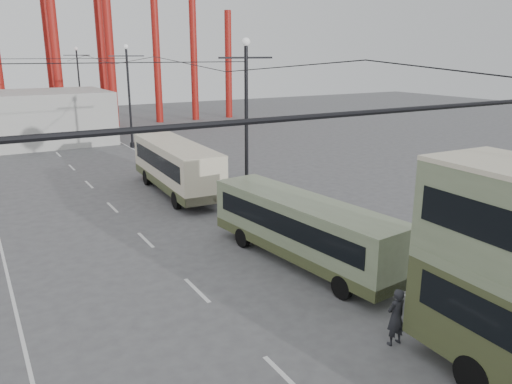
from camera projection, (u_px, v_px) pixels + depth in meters
road_markings at (126, 218)px, 26.72m from camera, size 12.52×120.00×0.01m
lamp_post_mid at (246, 126)px, 27.18m from camera, size 3.20×0.44×9.32m
lamp_post_far at (129, 97)px, 45.50m from camera, size 3.20×0.44×9.32m
lamp_post_distant at (79, 85)px, 63.83m from camera, size 3.20×0.44×9.32m
single_decker_green at (303, 228)px, 20.66m from camera, size 3.32×9.93×2.75m
single_decker_cream at (176, 165)px, 31.12m from camera, size 3.02×10.25×3.15m
pedestrian at (396, 317)px, 14.91m from camera, size 0.67×0.44×1.82m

